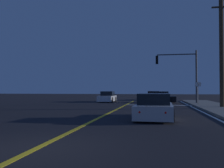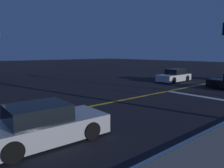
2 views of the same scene
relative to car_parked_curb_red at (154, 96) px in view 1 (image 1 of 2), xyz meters
name	(u,v)px [view 1 (image 1 of 2)]	position (x,y,z in m)	size (l,w,h in m)	color
ground_plane	(35,149)	(-2.66, -30.91, -0.58)	(160.00, 160.00, 0.00)	black
lane_line_center	(110,113)	(-2.66, -20.77, -0.58)	(0.20, 34.46, 0.01)	gold
lane_line_edge_right	(207,114)	(3.55, -20.77, -0.58)	(0.16, 34.46, 0.01)	white
stop_bar	(158,105)	(0.57, -12.13, -0.58)	(6.46, 0.50, 0.01)	white
car_parked_curb_red	(154,96)	(0.00, 0.00, 0.00)	(2.07, 4.18, 1.34)	maroon
car_far_approaching_black	(159,98)	(0.65, -7.32, 0.00)	(4.20, 1.96, 1.34)	black
car_side_waiting_silver	(154,108)	(0.31, -23.64, 0.00)	(2.06, 4.31, 1.34)	#B2B5BA
car_mid_block_white	(107,97)	(-5.72, -6.60, 0.00)	(1.84, 4.17, 1.34)	silver
traffic_signal_near_right	(181,68)	(3.03, -9.83, 3.28)	(4.35, 0.28, 5.75)	#38383D
utility_pole_right	(222,47)	(5.70, -15.59, 4.45)	(1.75, 0.35, 9.77)	#42301E
street_sign_corner	(198,90)	(4.30, -12.63, 0.97)	(0.56, 0.08, 2.30)	slate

